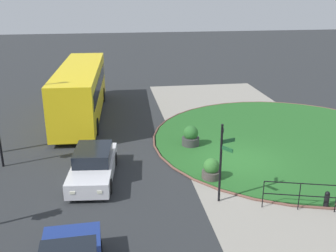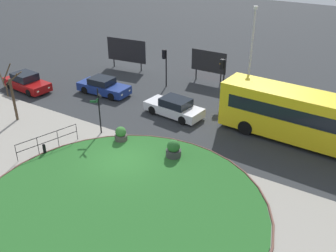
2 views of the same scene
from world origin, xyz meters
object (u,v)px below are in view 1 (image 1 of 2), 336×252
Objects in this scene: bollard_foreground at (327,200)px; planter_near_signpost at (211,170)px; planter_kerbside at (191,137)px; signpost_directional at (222,158)px; bus_yellow at (81,90)px; car_far_lane at (93,165)px.

bollard_foreground is 4.79m from planter_near_signpost.
planter_kerbside reaches higher than bollard_foreground.
signpost_directional reaches higher than planter_near_signpost.
bus_yellow is 11.89m from planter_near_signpost.
planter_kerbside is (3.92, 0.11, 0.07)m from planter_near_signpost.
bus_yellow is 8.71m from planter_kerbside.
car_far_lane is at bearing 120.79° from planter_kerbside.
bus_yellow is 2.47× the size of car_far_lane.
bus_yellow is at bearing 31.10° from planter_near_signpost.
planter_near_signpost is at bearing -3.27° from signpost_directional.
car_far_lane is at bearing 61.03° from signpost_directional.
bollard_foreground is 0.16× the size of car_far_lane.
planter_kerbside is at bearing 0.10° from signpost_directional.
signpost_directional is 0.71× the size of car_far_lane.
planter_near_signpost is (2.95, 3.77, 0.09)m from bollard_foreground.
signpost_directional is at bearing -150.60° from bus_yellow.
planter_kerbside is at bearing 29.53° from bollard_foreground.
bollard_foreground is 0.06× the size of bus_yellow.
signpost_directional is 4.30m from bollard_foreground.
signpost_directional is at bearing 66.61° from car_far_lane.
planter_near_signpost is at bearing 52.00° from bollard_foreground.
signpost_directional is 2.78× the size of planter_kerbside.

